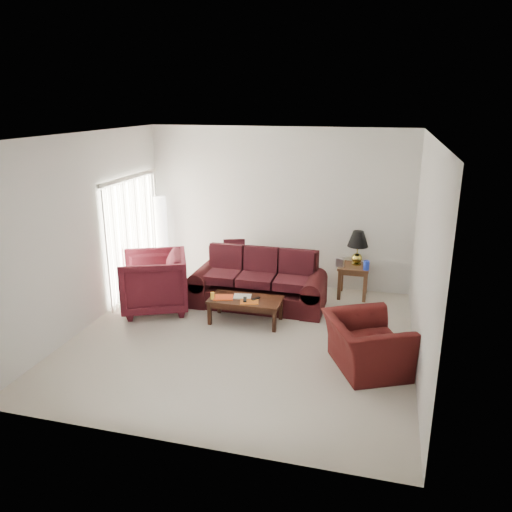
{
  "coord_description": "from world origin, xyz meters",
  "views": [
    {
      "loc": [
        1.95,
        -6.56,
        3.45
      ],
      "look_at": [
        0.0,
        0.85,
        1.05
      ],
      "focal_mm": 35.0,
      "sensor_mm": 36.0,
      "label": 1
    }
  ],
  "objects": [
    {
      "name": "floor",
      "position": [
        0.0,
        0.0,
        0.0
      ],
      "size": [
        5.0,
        5.0,
        0.0
      ],
      "primitive_type": "plane",
      "color": "beige",
      "rests_on": "ground"
    },
    {
      "name": "blinds",
      "position": [
        -2.42,
        1.3,
        1.08
      ],
      "size": [
        0.1,
        2.0,
        2.16
      ],
      "primitive_type": "cube",
      "color": "silver",
      "rests_on": "ground"
    },
    {
      "name": "sofa",
      "position": [
        -0.08,
        1.3,
        0.47
      ],
      "size": [
        2.36,
        1.12,
        0.94
      ],
      "primitive_type": null,
      "rotation": [
        0.0,
        0.0,
        0.06
      ],
      "color": "black",
      "rests_on": "ground"
    },
    {
      "name": "throw_pillow",
      "position": [
        -0.77,
        2.13,
        0.72
      ],
      "size": [
        0.45,
        0.32,
        0.42
      ],
      "primitive_type": "cube",
      "rotation": [
        -0.21,
        0.0,
        0.34
      ],
      "color": "black",
      "rests_on": "sofa"
    },
    {
      "name": "end_table",
      "position": [
        1.49,
        2.15,
        0.3
      ],
      "size": [
        0.58,
        0.58,
        0.6
      ],
      "primitive_type": null,
      "rotation": [
        0.0,
        0.0,
        -0.06
      ],
      "color": "#5A2A1F",
      "rests_on": "ground"
    },
    {
      "name": "table_lamp",
      "position": [
        1.53,
        2.21,
        0.91
      ],
      "size": [
        0.48,
        0.48,
        0.63
      ],
      "primitive_type": null,
      "rotation": [
        0.0,
        0.0,
        0.37
      ],
      "color": "#B19E37",
      "rests_on": "end_table"
    },
    {
      "name": "clock",
      "position": [
        1.25,
        2.01,
        0.67
      ],
      "size": [
        0.16,
        0.11,
        0.15
      ],
      "primitive_type": "cube",
      "rotation": [
        0.0,
        0.0,
        -0.42
      ],
      "color": "white",
      "rests_on": "end_table"
    },
    {
      "name": "blue_canister",
      "position": [
        1.71,
        1.95,
        0.68
      ],
      "size": [
        0.11,
        0.11,
        0.17
      ],
      "primitive_type": "cylinder",
      "rotation": [
        0.0,
        0.0,
        0.04
      ],
      "color": "#1B34B3",
      "rests_on": "end_table"
    },
    {
      "name": "picture_frame",
      "position": [
        1.35,
        2.35,
        0.68
      ],
      "size": [
        0.19,
        0.2,
        0.05
      ],
      "primitive_type": "cube",
      "rotation": [
        1.36,
        0.0,
        0.45
      ],
      "color": "#BCBBC0",
      "rests_on": "end_table"
    },
    {
      "name": "floor_lamp",
      "position": [
        -2.29,
        2.2,
        0.84
      ],
      "size": [
        0.35,
        0.35,
        1.68
      ],
      "primitive_type": null,
      "rotation": [
        0.0,
        0.0,
        0.38
      ],
      "color": "white",
      "rests_on": "ground"
    },
    {
      "name": "armchair_left",
      "position": [
        -1.75,
        0.67,
        0.5
      ],
      "size": [
        1.44,
        1.43,
        1.0
      ],
      "primitive_type": "imported",
      "rotation": [
        0.0,
        0.0,
        -1.14
      ],
      "color": "#430F18",
      "rests_on": "ground"
    },
    {
      "name": "armchair_right",
      "position": [
        1.85,
        -0.41,
        0.35
      ],
      "size": [
        1.32,
        1.39,
        0.7
      ],
      "primitive_type": "imported",
      "rotation": [
        0.0,
        0.0,
        2.02
      ],
      "color": "#400F0E",
      "rests_on": "ground"
    },
    {
      "name": "coffee_table",
      "position": [
        -0.1,
        0.58,
        0.2
      ],
      "size": [
        1.26,
        0.84,
        0.41
      ],
      "primitive_type": null,
      "rotation": [
        0.0,
        0.0,
        0.24
      ],
      "color": "black",
      "rests_on": "ground"
    },
    {
      "name": "magazine_red",
      "position": [
        -0.46,
        0.52,
        0.41
      ],
      "size": [
        0.36,
        0.31,
        0.02
      ],
      "primitive_type": "cube",
      "rotation": [
        0.0,
        0.0,
        0.27
      ],
      "color": "red",
      "rests_on": "coffee_table"
    },
    {
      "name": "magazine_white",
      "position": [
        -0.17,
        0.64,
        0.41
      ],
      "size": [
        0.31,
        0.26,
        0.02
      ],
      "primitive_type": "cube",
      "rotation": [
        0.0,
        0.0,
        0.17
      ],
      "color": "silver",
      "rests_on": "coffee_table"
    },
    {
      "name": "magazine_orange",
      "position": [
        -0.0,
        0.45,
        0.41
      ],
      "size": [
        0.33,
        0.28,
        0.02
      ],
      "primitive_type": "cube",
      "rotation": [
        0.0,
        0.0,
        0.26
      ],
      "color": "#C65A17",
      "rests_on": "coffee_table"
    },
    {
      "name": "remote_a",
      "position": [
        -0.08,
        0.48,
        0.43
      ],
      "size": [
        0.1,
        0.19,
        0.02
      ],
      "primitive_type": "cube",
      "rotation": [
        0.0,
        0.0,
        0.26
      ],
      "color": "black",
      "rests_on": "coffee_table"
    },
    {
      "name": "remote_b",
      "position": [
        0.07,
        0.56,
        0.43
      ],
      "size": [
        0.13,
        0.16,
        0.02
      ],
      "primitive_type": "cube",
      "rotation": [
        0.0,
        0.0,
        -0.59
      ],
      "color": "black",
      "rests_on": "coffee_table"
    },
    {
      "name": "yellow_glass",
      "position": [
        -0.61,
        0.44,
        0.46
      ],
      "size": [
        0.08,
        0.08,
        0.11
      ],
      "primitive_type": "cylinder",
      "rotation": [
        0.0,
        0.0,
        -0.34
      ],
      "color": "yellow",
      "rests_on": "coffee_table"
    }
  ]
}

